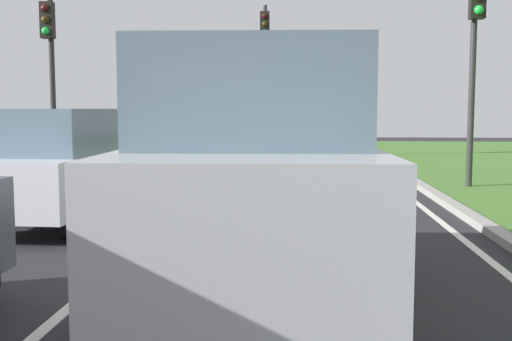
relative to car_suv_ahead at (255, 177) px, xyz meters
The scene contains 9 objects.
ground_plane 4.55m from the car_suv_ahead, 102.57° to the left, with size 60.00×60.00×0.00m, color #262628.
lane_line_center 4.74m from the car_suv_ahead, 111.11° to the left, with size 0.12×32.00×0.01m, color silver.
lane_line_right_edge 5.17m from the car_suv_ahead, 58.35° to the left, with size 0.12×32.00×0.01m, color silver.
curb_right 5.43m from the car_suv_ahead, 53.76° to the left, with size 0.24×48.00×0.12m, color #9E9B93.
car_suv_ahead is the anchor object (origin of this frame).
car_hatchback_far 5.04m from the car_suv_ahead, 131.62° to the left, with size 1.85×3.76×1.78m.
traffic_light_near_right 9.63m from the car_suv_ahead, 63.44° to the left, with size 0.32×0.50×4.93m.
traffic_light_overhead_left 11.78m from the car_suv_ahead, 120.70° to the left, with size 0.32×0.50×4.67m.
traffic_light_far_median 16.53m from the car_suv_ahead, 92.80° to the left, with size 0.32×0.50×5.39m.
Camera 1 is at (1.34, 4.22, 1.77)m, focal length 43.32 mm.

